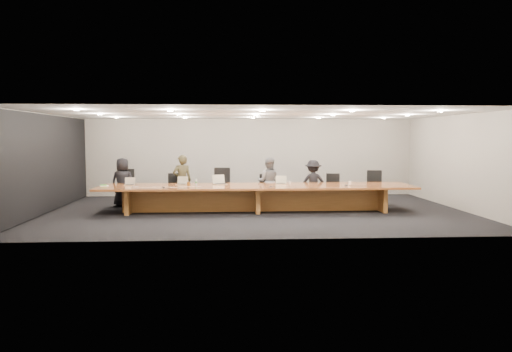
# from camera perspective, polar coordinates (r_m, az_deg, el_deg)

# --- Properties ---
(ground) EXTENTS (12.00, 12.00, 0.00)m
(ground) POSITION_cam_1_polar(r_m,az_deg,el_deg) (14.46, 0.07, -4.04)
(ground) COLOR black
(ground) RESTS_ON ground
(back_wall) EXTENTS (12.00, 0.02, 2.80)m
(back_wall) POSITION_cam_1_polar(r_m,az_deg,el_deg) (18.31, -0.72, 2.14)
(back_wall) COLOR beige
(back_wall) RESTS_ON ground
(left_wall_panel) EXTENTS (0.08, 7.84, 2.74)m
(left_wall_panel) POSITION_cam_1_polar(r_m,az_deg,el_deg) (15.16, -22.95, 1.21)
(left_wall_panel) COLOR black
(left_wall_panel) RESTS_ON ground
(conference_table) EXTENTS (9.00, 1.80, 0.75)m
(conference_table) POSITION_cam_1_polar(r_m,az_deg,el_deg) (14.40, 0.07, -2.00)
(conference_table) COLOR brown
(conference_table) RESTS_ON ground
(chair_far_left) EXTENTS (0.60, 0.60, 1.18)m
(chair_far_left) POSITION_cam_1_polar(r_m,az_deg,el_deg) (15.88, -14.73, -1.29)
(chair_far_left) COLOR black
(chair_far_left) RESTS_ON ground
(chair_left) EXTENTS (0.58, 0.58, 1.04)m
(chair_left) POSITION_cam_1_polar(r_m,az_deg,el_deg) (15.69, -9.22, -1.53)
(chair_left) COLOR black
(chair_left) RESTS_ON ground
(chair_mid_left) EXTENTS (0.66, 0.66, 1.20)m
(chair_mid_left) POSITION_cam_1_polar(r_m,az_deg,el_deg) (15.64, -3.95, -1.19)
(chair_mid_left) COLOR black
(chair_mid_left) RESTS_ON ground
(chair_mid_right) EXTENTS (0.56, 0.56, 1.01)m
(chair_mid_right) POSITION_cam_1_polar(r_m,az_deg,el_deg) (15.60, 1.30, -1.56)
(chair_mid_right) COLOR black
(chair_mid_right) RESTS_ON ground
(chair_right) EXTENTS (0.59, 0.59, 1.01)m
(chair_right) POSITION_cam_1_polar(r_m,az_deg,el_deg) (15.91, 8.81, -1.49)
(chair_right) COLOR black
(chair_right) RESTS_ON ground
(chair_far_right) EXTENTS (0.67, 0.67, 1.11)m
(chair_far_right) POSITION_cam_1_polar(r_m,az_deg,el_deg) (16.26, 13.42, -1.26)
(chair_far_right) COLOR black
(chair_far_right) RESTS_ON ground
(person_a) EXTENTS (0.80, 0.58, 1.51)m
(person_a) POSITION_cam_1_polar(r_m,az_deg,el_deg) (15.92, -14.98, -0.68)
(person_a) COLOR black
(person_a) RESTS_ON ground
(person_b) EXTENTS (0.65, 0.51, 1.60)m
(person_b) POSITION_cam_1_polar(r_m,az_deg,el_deg) (15.62, -8.43, -0.52)
(person_b) COLOR #302D1A
(person_b) RESTS_ON ground
(person_c) EXTENTS (0.86, 0.74, 1.51)m
(person_c) POSITION_cam_1_polar(r_m,az_deg,el_deg) (15.54, 1.45, -0.66)
(person_c) COLOR slate
(person_c) RESTS_ON ground
(person_d) EXTENTS (0.94, 0.56, 1.43)m
(person_d) POSITION_cam_1_polar(r_m,az_deg,el_deg) (15.77, 6.54, -0.76)
(person_d) COLOR black
(person_d) RESTS_ON ground
(laptop_a) EXTENTS (0.30, 0.22, 0.23)m
(laptop_a) POSITION_cam_1_polar(r_m,az_deg,el_deg) (14.89, -14.26, -0.59)
(laptop_a) COLOR tan
(laptop_a) RESTS_ON conference_table
(laptop_b) EXTENTS (0.36, 0.29, 0.25)m
(laptop_b) POSITION_cam_1_polar(r_m,az_deg,el_deg) (14.78, -8.51, -0.51)
(laptop_b) COLOR tan
(laptop_b) RESTS_ON conference_table
(laptop_c) EXTENTS (0.44, 0.39, 0.29)m
(laptop_c) POSITION_cam_1_polar(r_m,az_deg,el_deg) (14.72, -4.14, -0.39)
(laptop_c) COLOR tan
(laptop_c) RESTS_ON conference_table
(laptop_d) EXTENTS (0.35, 0.27, 0.25)m
(laptop_d) POSITION_cam_1_polar(r_m,az_deg,el_deg) (14.83, 2.87, -0.44)
(laptop_d) COLOR #BCAF90
(laptop_d) RESTS_ON conference_table
(water_bottle) EXTENTS (0.07, 0.07, 0.19)m
(water_bottle) POSITION_cam_1_polar(r_m,az_deg,el_deg) (14.42, -6.85, -0.72)
(water_bottle) COLOR #A9B9B3
(water_bottle) RESTS_ON conference_table
(amber_mug) EXTENTS (0.09, 0.09, 0.10)m
(amber_mug) POSITION_cam_1_polar(r_m,az_deg,el_deg) (14.49, -7.72, -0.88)
(amber_mug) COLOR brown
(amber_mug) RESTS_ON conference_table
(paper_cup_near) EXTENTS (0.07, 0.07, 0.08)m
(paper_cup_near) POSITION_cam_1_polar(r_m,az_deg,el_deg) (14.86, 3.91, -0.75)
(paper_cup_near) COLOR beige
(paper_cup_near) RESTS_ON conference_table
(paper_cup_far) EXTENTS (0.11, 0.11, 0.10)m
(paper_cup_far) POSITION_cam_1_polar(r_m,az_deg,el_deg) (14.90, 10.67, -0.77)
(paper_cup_far) COLOR white
(paper_cup_far) RESTS_ON conference_table
(notepad) EXTENTS (0.28, 0.25, 0.01)m
(notepad) POSITION_cam_1_polar(r_m,az_deg,el_deg) (14.85, -16.96, -1.08)
(notepad) COLOR white
(notepad) RESTS_ON conference_table
(lime_gadget) EXTENTS (0.17, 0.11, 0.03)m
(lime_gadget) POSITION_cam_1_polar(r_m,az_deg,el_deg) (14.84, -17.03, -1.00)
(lime_gadget) COLOR green
(lime_gadget) RESTS_ON notepad
(av_box) EXTENTS (0.21, 0.18, 0.03)m
(av_box) POSITION_cam_1_polar(r_m,az_deg,el_deg) (14.16, -13.67, -1.24)
(av_box) COLOR #A5A5AA
(av_box) RESTS_ON conference_table
(mic_left) EXTENTS (0.15, 0.15, 0.03)m
(mic_left) POSITION_cam_1_polar(r_m,az_deg,el_deg) (13.93, -10.55, -1.27)
(mic_left) COLOR black
(mic_left) RESTS_ON conference_table
(mic_center) EXTENTS (0.13, 0.13, 0.03)m
(mic_center) POSITION_cam_1_polar(r_m,az_deg,el_deg) (13.97, 1.71, -1.19)
(mic_center) COLOR black
(mic_center) RESTS_ON conference_table
(mic_right) EXTENTS (0.17, 0.17, 0.03)m
(mic_right) POSITION_cam_1_polar(r_m,az_deg,el_deg) (14.48, 10.26, -1.05)
(mic_right) COLOR black
(mic_right) RESTS_ON conference_table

